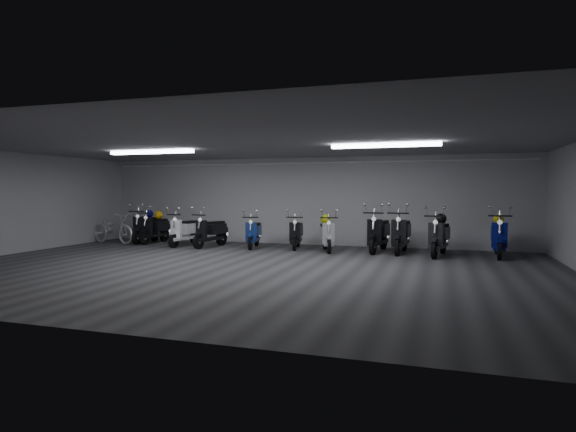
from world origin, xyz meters
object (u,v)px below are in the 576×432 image
(helmet_3, at_px, (326,219))
(scooter_0, at_px, (146,223))
(scooter_3, at_px, (210,227))
(scooter_9, at_px, (439,231))
(bicycle, at_px, (113,225))
(scooter_1, at_px, (155,224))
(helmet_4, at_px, (149,214))
(helmet_2, at_px, (499,219))
(helmet_0, at_px, (159,215))
(scooter_7, at_px, (379,227))
(scooter_8, at_px, (401,228))
(scooter_5, at_px, (296,229))
(scooter_6, at_px, (327,230))
(scooter_2, at_px, (185,226))
(scooter_10, at_px, (499,231))
(helmet_1, at_px, (441,219))
(scooter_4, at_px, (254,228))

(helmet_3, bearing_deg, scooter_0, 178.29)
(scooter_3, xyz_separation_m, scooter_9, (6.69, 0.02, 0.05))
(bicycle, bearing_deg, scooter_1, -55.37)
(scooter_1, bearing_deg, helmet_4, 144.25)
(scooter_3, bearing_deg, helmet_2, 15.20)
(scooter_3, distance_m, helmet_0, 2.43)
(scooter_7, height_order, scooter_8, scooter_8)
(scooter_5, distance_m, scooter_8, 3.07)
(scooter_3, height_order, scooter_9, scooter_9)
(helmet_4, bearing_deg, scooter_5, -3.52)
(scooter_0, height_order, scooter_6, scooter_0)
(scooter_2, xyz_separation_m, scooter_8, (6.60, 0.29, 0.08))
(scooter_10, relative_size, helmet_3, 6.41)
(scooter_8, relative_size, helmet_4, 7.10)
(scooter_7, bearing_deg, helmet_4, -176.02)
(scooter_0, bearing_deg, scooter_8, -6.63)
(scooter_2, height_order, scooter_9, scooter_9)
(scooter_1, height_order, helmet_2, scooter_1)
(scooter_7, relative_size, scooter_9, 1.04)
(scooter_0, distance_m, helmet_1, 9.41)
(scooter_10, bearing_deg, helmet_2, 90.00)
(scooter_6, distance_m, helmet_2, 4.60)
(scooter_3, height_order, scooter_5, scooter_3)
(scooter_9, xyz_separation_m, helmet_4, (-9.38, 0.76, 0.28))
(scooter_1, relative_size, scooter_8, 0.90)
(scooter_8, height_order, helmet_4, scooter_8)
(scooter_2, bearing_deg, helmet_1, 8.02)
(scooter_9, bearing_deg, scooter_2, -170.04)
(scooter_8, relative_size, helmet_2, 7.33)
(scooter_0, relative_size, scooter_7, 0.94)
(scooter_7, relative_size, scooter_8, 0.99)
(helmet_1, bearing_deg, scooter_4, 179.89)
(scooter_5, height_order, helmet_3, scooter_5)
(bicycle, distance_m, helmet_2, 11.77)
(helmet_1, distance_m, helmet_4, 9.44)
(helmet_1, height_order, helmet_2, helmet_1)
(scooter_0, bearing_deg, scooter_1, -11.64)
(scooter_2, xyz_separation_m, scooter_7, (5.97, 0.37, 0.08))
(scooter_4, distance_m, scooter_5, 1.32)
(helmet_1, bearing_deg, scooter_8, 176.37)
(scooter_0, bearing_deg, helmet_4, 90.00)
(helmet_0, distance_m, helmet_1, 9.04)
(scooter_9, bearing_deg, helmet_4, -174.51)
(scooter_9, height_order, helmet_4, scooter_9)
(scooter_9, bearing_deg, helmet_2, 30.78)
(scooter_5, height_order, scooter_9, scooter_9)
(scooter_1, height_order, scooter_5, scooter_1)
(scooter_2, xyz_separation_m, scooter_9, (7.61, -0.02, 0.05))
(scooter_0, height_order, helmet_0, scooter_0)
(scooter_5, relative_size, scooter_8, 0.85)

